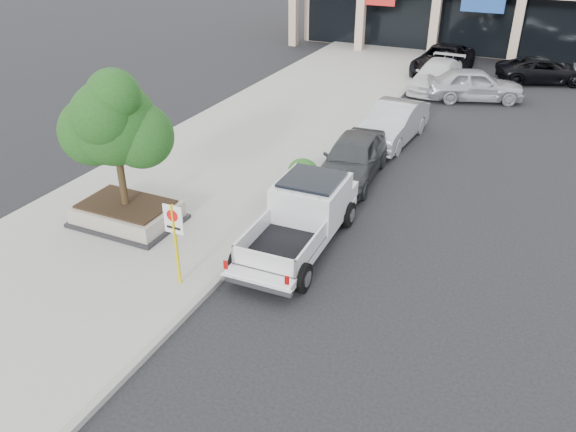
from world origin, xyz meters
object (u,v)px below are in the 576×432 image
object	(u,v)px
pickup_truck	(298,220)
lot_car_a	(475,85)
curb_car_a	(353,158)
curb_car_c	(437,75)
lot_car_d	(543,70)
curb_car_d	(443,60)
planter	(127,213)
curb_car_b	(393,123)
planter_tree	(120,122)
no_parking_sign	(175,234)

from	to	relation	value
pickup_truck	lot_car_a	distance (m)	17.19
curb_car_a	curb_car_c	world-z (taller)	curb_car_a
pickup_truck	curb_car_c	world-z (taller)	pickup_truck
lot_car_d	curb_car_d	bearing A→B (deg)	73.63
planter	lot_car_a	distance (m)	19.71
curb_car_b	curb_car_d	world-z (taller)	curb_car_d
planter_tree	no_parking_sign	xyz separation A→B (m)	(3.19, -2.16, -1.78)
no_parking_sign	curb_car_c	distance (m)	21.55
planter_tree	lot_car_a	world-z (taller)	planter_tree
planter_tree	curb_car_a	bearing A→B (deg)	51.41
curb_car_a	curb_car_c	distance (m)	13.00
curb_car_c	curb_car_d	size ratio (longest dim) A/B	0.87
curb_car_a	curb_car_b	distance (m)	4.25
lot_car_d	no_parking_sign	bearing A→B (deg)	142.28
planter_tree	lot_car_a	distance (m)	19.68
pickup_truck	lot_car_d	bearing A→B (deg)	74.96
no_parking_sign	curb_car_b	xyz separation A→B (m)	(2.11, 12.67, -0.82)
planter_tree	curb_car_b	distance (m)	12.05
curb_car_d	lot_car_d	size ratio (longest dim) A/B	1.19
no_parking_sign	curb_car_b	size ratio (longest dim) A/B	0.47
curb_car_d	lot_car_d	xyz separation A→B (m)	(5.58, 0.50, -0.13)
curb_car_b	curb_car_c	bearing A→B (deg)	94.20
planter	curb_car_d	world-z (taller)	curb_car_d
planter_tree	curb_car_b	size ratio (longest dim) A/B	0.81
planter_tree	curb_car_b	bearing A→B (deg)	63.24
pickup_truck	curb_car_b	bearing A→B (deg)	87.82
curb_car_a	pickup_truck	bearing A→B (deg)	-92.06
planter	planter_tree	xyz separation A→B (m)	(0.13, 0.15, 2.94)
pickup_truck	lot_car_a	bearing A→B (deg)	80.69
curb_car_c	curb_car_b	bearing A→B (deg)	-87.17
no_parking_sign	curb_car_d	xyz separation A→B (m)	(1.76, 24.79, -0.80)
planter	lot_car_d	world-z (taller)	lot_car_d
curb_car_d	lot_car_d	bearing A→B (deg)	8.60
planter_tree	curb_car_a	size ratio (longest dim) A/B	0.84
curb_car_c	curb_car_d	world-z (taller)	curb_car_d
planter	curb_car_a	distance (m)	8.23
planter	lot_car_a	world-z (taller)	lot_car_a
curb_car_d	lot_car_d	world-z (taller)	curb_car_d
pickup_truck	curb_car_b	world-z (taller)	pickup_truck
curb_car_a	lot_car_d	bearing A→B (deg)	67.83
curb_car_a	curb_car_b	world-z (taller)	curb_car_b
curb_car_c	curb_car_d	distance (m)	3.39
no_parking_sign	curb_car_d	world-z (taller)	no_parking_sign
no_parking_sign	pickup_truck	xyz separation A→B (m)	(1.99, 3.13, -0.73)
lot_car_a	curb_car_d	bearing A→B (deg)	9.20
no_parking_sign	lot_car_d	xyz separation A→B (m)	(7.34, 25.30, -0.93)
pickup_truck	curb_car_a	size ratio (longest dim) A/B	1.21
lot_car_a	curb_car_b	bearing A→B (deg)	143.54
planter_tree	curb_car_d	xyz separation A→B (m)	(4.95, 22.63, -2.58)
curb_car_b	lot_car_d	size ratio (longest dim) A/B	0.98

